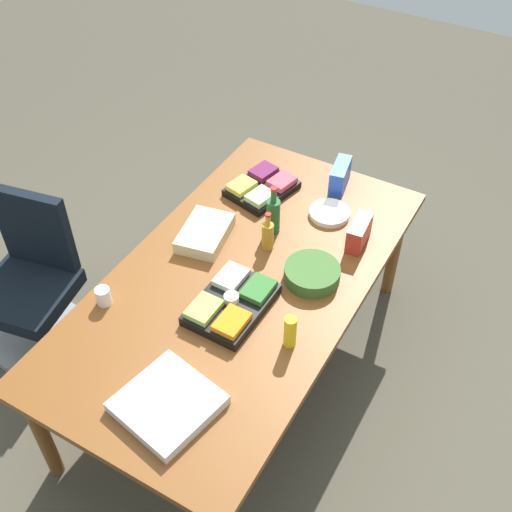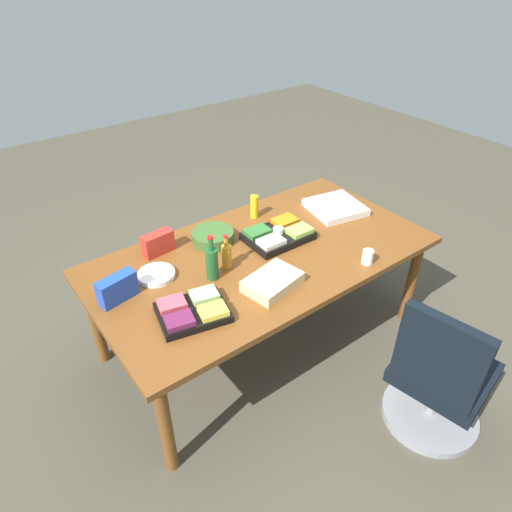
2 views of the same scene
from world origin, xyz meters
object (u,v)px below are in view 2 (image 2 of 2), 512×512
at_px(conference_table, 262,262).
at_px(mustard_bottle, 254,207).
at_px(wine_bottle, 212,262).
at_px(paper_plate_stack, 156,275).
at_px(fruit_platter, 193,311).
at_px(pizza_box, 335,207).
at_px(dressing_bottle, 227,255).
at_px(salad_bowl, 213,236).
at_px(office_chair, 438,384).
at_px(paper_cup, 368,257).
at_px(veggie_tray, 278,235).
at_px(sheet_cake, 272,282).
at_px(chip_bag_red, 158,243).
at_px(chip_bag_blue, 117,288).

xyz_separation_m(conference_table, mustard_bottle, (-0.23, -0.40, 0.15)).
distance_m(wine_bottle, paper_plate_stack, 0.35).
bearing_deg(mustard_bottle, fruit_platter, 35.87).
relative_size(pizza_box, dressing_bottle, 1.60).
bearing_deg(conference_table, salad_bowl, -60.66).
bearing_deg(pizza_box, salad_bowl, -0.09).
bearing_deg(office_chair, mustard_bottle, -85.65).
bearing_deg(paper_cup, veggie_tray, -63.41).
bearing_deg(paper_plate_stack, veggie_tray, 172.27).
bearing_deg(veggie_tray, paper_cup, 116.59).
height_order(sheet_cake, chip_bag_red, chip_bag_red).
bearing_deg(paper_cup, mustard_bottle, -75.91).
relative_size(salad_bowl, mustard_bottle, 1.65).
distance_m(conference_table, salad_bowl, 0.36).
bearing_deg(pizza_box, paper_cup, 73.03).
bearing_deg(sheet_cake, veggie_tray, -132.78).
distance_m(pizza_box, chip_bag_red, 1.31).
bearing_deg(veggie_tray, dressing_bottle, 7.04).
height_order(veggie_tray, sheet_cake, veggie_tray).
distance_m(veggie_tray, dressing_bottle, 0.45).
xyz_separation_m(conference_table, chip_bag_blue, (0.90, -0.12, 0.14)).
bearing_deg(chip_bag_blue, veggie_tray, 177.18).
bearing_deg(mustard_bottle, chip_bag_red, -0.22).
bearing_deg(salad_bowl, chip_bag_blue, 14.32).
bearing_deg(dressing_bottle, sheet_cake, 107.61).
distance_m(paper_cup, dressing_bottle, 0.86).
distance_m(conference_table, pizza_box, 0.78).
distance_m(mustard_bottle, chip_bag_blue, 1.17).
bearing_deg(salad_bowl, sheet_cake, 91.17).
relative_size(dressing_bottle, chip_bag_red, 1.13).
height_order(conference_table, paper_plate_stack, paper_plate_stack).
distance_m(fruit_platter, sheet_cake, 0.49).
relative_size(office_chair, fruit_platter, 2.26).
bearing_deg(paper_cup, paper_plate_stack, -30.54).
distance_m(conference_table, office_chair, 1.25).
distance_m(chip_bag_blue, dressing_bottle, 0.65).
xyz_separation_m(wine_bottle, pizza_box, (-1.15, -0.14, -0.08)).
distance_m(veggie_tray, pizza_box, 0.58).
distance_m(wine_bottle, sheet_cake, 0.37).
height_order(veggie_tray, chip_bag_blue, chip_bag_blue).
distance_m(pizza_box, chip_bag_blue, 1.67).
bearing_deg(chip_bag_blue, chip_bag_red, -143.93).
xyz_separation_m(sheet_cake, chip_bag_red, (0.36, -0.70, 0.04)).
xyz_separation_m(mustard_bottle, sheet_cake, (0.39, 0.70, -0.05)).
height_order(fruit_platter, chip_bag_red, chip_bag_red).
distance_m(sheet_cake, chip_bag_red, 0.79).
xyz_separation_m(conference_table, sheet_cake, (0.16, 0.30, 0.10)).
relative_size(chip_bag_blue, dressing_bottle, 0.98).
bearing_deg(mustard_bottle, veggie_tray, 81.26).
height_order(wine_bottle, fruit_platter, wine_bottle).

